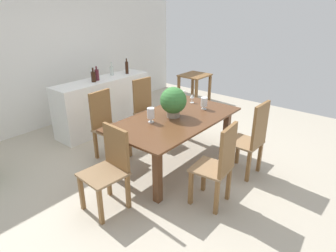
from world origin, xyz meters
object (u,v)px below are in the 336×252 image
Objects in this scene: wine_bottle_clear at (93,76)px; chair_near_left at (219,163)px; crystal_vase_center_near at (151,114)px; side_table at (195,83)px; chair_near_right at (252,137)px; wine_bottle_dark at (97,75)px; wine_bottle_tall at (127,67)px; flower_centerpiece at (173,101)px; chair_far_left at (106,122)px; kitchen_counter at (104,104)px; chair_head_end at (110,165)px; chair_far_right at (146,107)px; crystal_vase_left at (204,102)px; wine_bottle_green at (112,70)px; dining_table at (175,125)px; wine_glass at (192,96)px.

chair_near_left is at bearing -99.60° from wine_bottle_clear.
crystal_vase_center_near is 2.88m from side_table.
chair_near_right is 4.25× the size of wine_bottle_dark.
wine_bottle_tall is 1.19× the size of wine_bottle_clear.
flower_centerpiece is 2.61m from side_table.
chair_far_left is at bearing 97.48° from crystal_vase_center_near.
chair_far_left is 1.16m from kitchen_counter.
kitchen_counter is (1.47, 1.89, -0.07)m from chair_head_end.
chair_near_left is at bearing -108.74° from chair_far_right.
wine_bottle_dark is (-0.40, 1.98, 0.19)m from crystal_vase_left.
wine_bottle_clear is at bearing -80.78° from chair_near_right.
chair_near_left is at bearing -108.95° from wine_bottle_green.
crystal_vase_left is 0.72× the size of wine_bottle_dark.
chair_far_left reaches higher than crystal_vase_center_near.
chair_far_left is 2.11m from chair_near_right.
flower_centerpiece is at bearing -119.18° from chair_near_left.
side_table is at bearing 37.86° from crystal_vase_left.
wine_bottle_clear reaches higher than chair_near_left.
crystal_vase_left is 0.10× the size of kitchen_counter.
chair_near_left is 1.33m from crystal_vase_left.
chair_head_end is at bearing -177.24° from flower_centerpiece.
chair_near_left is 1.15m from crystal_vase_center_near.
dining_table is 10.73× the size of crystal_vase_left.
kitchen_counter is (0.70, 0.92, -0.09)m from chair_far_left.
kitchen_counter is at bearing 104.21° from wine_glass.
crystal_vase_left reaches higher than dining_table.
wine_bottle_dark reaches higher than wine_bottle_green.
chair_far_right is 1.93m from chair_near_right.
chair_near_left is 2.92m from kitchen_counter.
wine_glass is at bearing -72.24° from wine_bottle_dark.
crystal_vase_left is at bearing -11.11° from dining_table.
wine_glass is (1.12, 1.16, 0.28)m from chair_near_left.
wine_bottle_tall is (0.15, 1.64, 0.22)m from wine_glass.
chair_far_left is at bearing 145.93° from wine_glass.
chair_far_right is 1.16m from crystal_vase_center_near.
chair_far_right is 3.55× the size of wine_bottle_tall.
wine_bottle_tall is (0.85, 1.84, 0.44)m from dining_table.
dining_table is 1.91m from kitchen_counter.
dining_table is 4.54× the size of flower_centerpiece.
wine_bottle_dark is 0.34× the size of side_table.
chair_head_end is at bearing -173.72° from wine_glass.
chair_near_right is 1.38m from crystal_vase_center_near.
crystal_vase_left is 1.98m from wine_bottle_tall.
side_table is (2.04, -0.63, 0.09)m from kitchen_counter.
chair_head_end is at bearing -137.99° from wine_bottle_tall.
chair_head_end is at bearing 176.66° from crystal_vase_left.
chair_near_right reaches higher than dining_table.
wine_bottle_dark is (0.58, 2.83, 0.48)m from chair_near_left.
flower_centerpiece is (0.45, 1.01, 0.41)m from chair_near_left.
crystal_vase_left is (1.00, -1.08, 0.29)m from chair_far_left.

